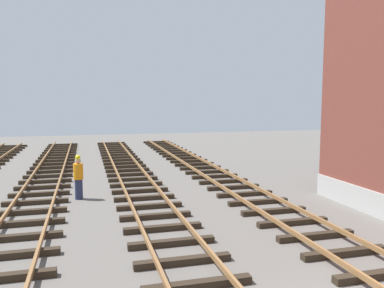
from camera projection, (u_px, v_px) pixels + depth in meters
The scene contains 1 object.
track_worker_foreground at pixel (78, 177), 16.38m from camera, with size 0.40×0.40×1.87m.
Camera 1 is at (-5.18, -5.26, 4.14)m, focal length 36.86 mm.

